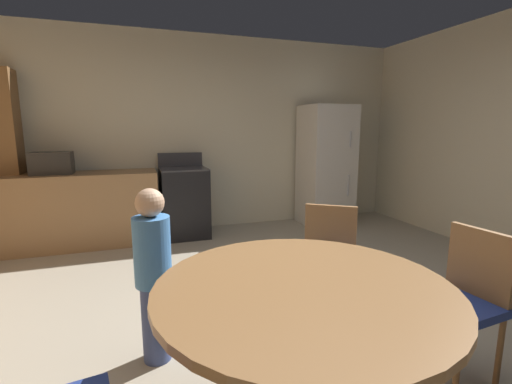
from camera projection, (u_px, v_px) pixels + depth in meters
name	position (u px, v px, depth m)	size (l,w,h in m)	color
ground_plane	(298.00, 331.00, 2.57)	(14.00, 14.00, 0.00)	#A89E89
wall_back	(209.00, 134.00, 5.14)	(6.07, 0.12, 2.70)	beige
kitchen_counter	(75.00, 210.00, 4.37)	(1.95, 0.60, 0.90)	#9E754C
pantry_column	(1.00, 161.00, 4.19)	(0.44, 0.36, 2.10)	olive
oven_range	(184.00, 202.00, 4.79)	(0.60, 0.60, 1.10)	black
refrigerator	(326.00, 166.00, 5.34)	(0.68, 0.68, 1.76)	silver
microwave	(52.00, 163.00, 4.20)	(0.44, 0.32, 0.26)	#2D2B28
dining_table	(303.00, 316.00, 1.60)	(1.31, 1.31, 0.76)	olive
chair_northeast	(328.00, 258.00, 2.62)	(0.56, 0.56, 0.87)	olive
chair_east	(463.00, 294.00, 2.04)	(0.43, 0.43, 0.87)	olive
person_child	(153.00, 272.00, 2.17)	(0.31, 0.31, 1.09)	#3D4C84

